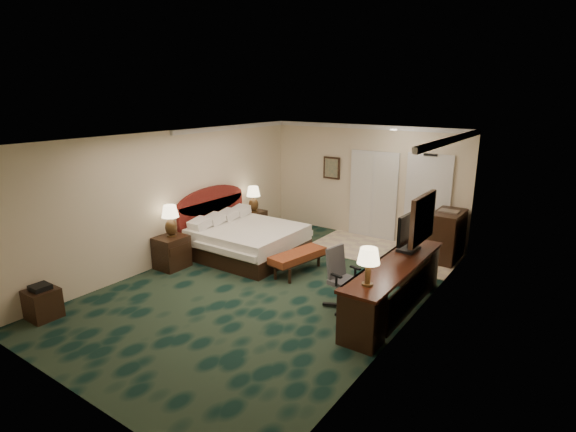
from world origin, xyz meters
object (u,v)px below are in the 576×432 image
Objects in this scene: desk_chair at (346,280)px; side_table at (43,304)px; bed_bench at (298,262)px; nightstand_near at (172,252)px; bed at (248,242)px; desk at (394,287)px; nightstand_far at (253,223)px; lamp_near at (171,221)px; minibar at (447,236)px; lamp_far at (253,199)px; tv at (410,232)px.

side_table is at bearing -129.73° from desk_chair.
side_table is at bearing -110.18° from bed_bench.
nightstand_near is 2.58m from side_table.
side_table is at bearing -102.46° from bed.
desk reaches higher than side_table.
lamp_near reaches higher than nightstand_far.
nightstand_far is at bearing -167.49° from minibar.
nightstand_near is 4.46m from desk.
desk is 2.75× the size of minibar.
desk_chair is at bearing 38.64° from side_table.
lamp_far is 0.73× the size of tv.
lamp_near reaches higher than side_table.
bed reaches higher than bed_bench.
desk_chair is (3.73, -2.22, 0.20)m from nightstand_far.
lamp_far is (0.03, 2.57, -0.05)m from lamp_near.
bed_bench is (2.25, -1.40, -0.09)m from nightstand_far.
nightstand_near is 4.65m from tv.
desk_chair is (2.86, -0.98, 0.18)m from bed.
lamp_far is 2.70m from bed_bench.
lamp_near is 0.22× the size of desk.
nightstand_far is 0.62m from lamp_far.
minibar reaches higher than desk.
bed_bench is (2.24, 1.19, -0.76)m from lamp_near.
side_table is 0.47× the size of desk_chair.
lamp_near reaches higher than minibar.
lamp_far reaches higher than bed_bench.
desk_chair is (-0.63, -1.04, -0.66)m from tv.
bed is at bearing 169.92° from desk.
nightstand_near is at bearing -89.56° from nightstand_far.
minibar is (4.38, 1.00, -0.39)m from lamp_far.
bed is 1.97× the size of minibar.
bed_bench is (1.38, -0.16, -0.12)m from bed.
desk_chair is at bearing -30.81° from nightstand_far.
bed_bench is 1.45× the size of tv.
nightstand_near is at bearing -76.04° from lamp_near.
lamp_far is at bearing 168.55° from tv.
desk_chair reaches higher than bed.
side_table is (-0.02, -2.62, -0.73)m from lamp_near.
lamp_near reaches higher than bed.
nightstand_near is 2.67m from lamp_far.
bed_bench is 2.32m from tv.
nightstand_near is at bearing -162.11° from desk_chair.
bed is 4.07m from side_table.
bed is 2.04× the size of desk_chair.
bed is 4.19m from minibar.
desk reaches higher than bed.
nightstand_near is at bearing -90.33° from lamp_far.
lamp_near is 4.49m from desk.
nightstand_far is at bearing 89.89° from side_table.
side_table is at bearing -90.50° from lamp_far.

